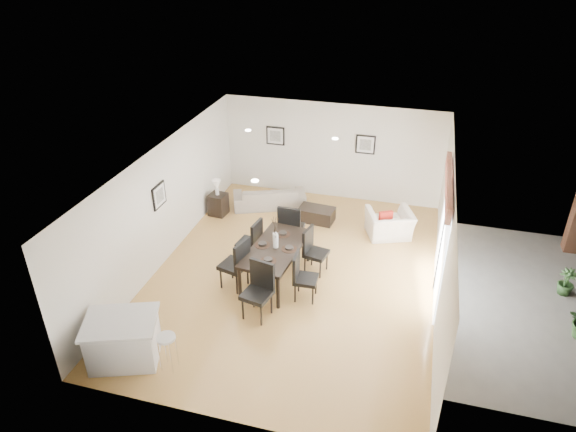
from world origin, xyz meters
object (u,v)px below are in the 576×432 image
(dining_chair_head, at_px, (259,287))
(kitchen_island, at_px, (123,340))
(dining_chair_enear, at_px, (302,274))
(dining_chair_foot, at_px, (290,226))
(dining_chair_wfar, at_px, (252,240))
(dining_chair_efar, at_px, (313,248))
(dining_chair_wnear, at_px, (237,262))
(bar_stool, at_px, (166,341))
(side_table, at_px, (218,204))
(armchair, at_px, (389,224))
(coffee_table, at_px, (316,214))
(sofa, at_px, (269,197))
(dining_table, at_px, (276,250))

(dining_chair_head, height_order, kitchen_island, dining_chair_head)
(dining_chair_enear, bearing_deg, dining_chair_foot, 19.69)
(dining_chair_wfar, xyz_separation_m, dining_chair_efar, (1.37, 0.03, -0.01))
(dining_chair_wnear, relative_size, bar_stool, 1.64)
(dining_chair_wnear, distance_m, side_table, 3.33)
(armchair, distance_m, dining_chair_foot, 2.53)
(dining_chair_head, relative_size, bar_stool, 1.65)
(dining_chair_wnear, height_order, dining_chair_foot, dining_chair_foot)
(dining_chair_foot, bearing_deg, armchair, -150.17)
(side_table, bearing_deg, dining_chair_head, -56.98)
(coffee_table, bearing_deg, sofa, 167.88)
(armchair, bearing_deg, dining_chair_efar, 30.88)
(sofa, height_order, armchair, armchair)
(dining_chair_wfar, height_order, dining_chair_efar, dining_chair_wfar)
(side_table, height_order, kitchen_island, kitchen_island)
(dining_table, distance_m, dining_chair_wnear, 0.85)
(dining_chair_head, distance_m, coffee_table, 3.95)
(dining_chair_head, relative_size, coffee_table, 1.28)
(dining_table, bearing_deg, dining_chair_head, -82.94)
(dining_chair_efar, distance_m, side_table, 3.54)
(sofa, bearing_deg, dining_chair_wnear, 75.06)
(sofa, distance_m, side_table, 1.42)
(sofa, xyz_separation_m, dining_chair_wnear, (0.45, -3.68, 0.36))
(bar_stool, bearing_deg, dining_chair_foot, 76.11)
(sofa, xyz_separation_m, dining_chair_enear, (1.81, -3.66, 0.29))
(dining_chair_foot, relative_size, coffee_table, 1.32)
(dining_table, bearing_deg, kitchen_island, -116.11)
(dining_chair_head, xyz_separation_m, coffee_table, (0.27, 3.91, -0.47))
(dining_chair_wnear, height_order, dining_chair_wfar, dining_chair_wnear)
(dining_chair_wfar, relative_size, dining_chair_efar, 1.02)
(sofa, relative_size, dining_chair_enear, 1.87)
(dining_table, xyz_separation_m, coffee_table, (0.29, 2.72, -0.54))
(dining_chair_wnear, bearing_deg, sofa, -158.84)
(dining_chair_wnear, bearing_deg, dining_chair_enear, 105.07)
(coffee_table, height_order, bar_stool, bar_stool)
(sofa, distance_m, dining_chair_wfar, 2.76)
(dining_chair_foot, bearing_deg, kitchen_island, 65.74)
(coffee_table, relative_size, bar_stool, 1.28)
(dining_table, height_order, dining_chair_wnear, dining_chair_wnear)
(sofa, distance_m, dining_chair_efar, 3.24)
(dining_chair_wfar, distance_m, bar_stool, 3.47)
(dining_chair_wnear, bearing_deg, dining_chair_efar, 140.75)
(dining_chair_wfar, distance_m, kitchen_island, 3.66)
(dining_chair_enear, xyz_separation_m, kitchen_island, (-2.56, -2.50, -0.14))
(sofa, xyz_separation_m, bar_stool, (0.09, -6.16, 0.32))
(dining_chair_efar, bearing_deg, dining_chair_foot, 56.56)
(dining_chair_efar, distance_m, kitchen_island, 4.33)
(side_table, bearing_deg, dining_chair_wnear, -60.65)
(dining_chair_foot, height_order, kitchen_island, dining_chair_foot)
(dining_chair_head, bearing_deg, sofa, 116.77)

